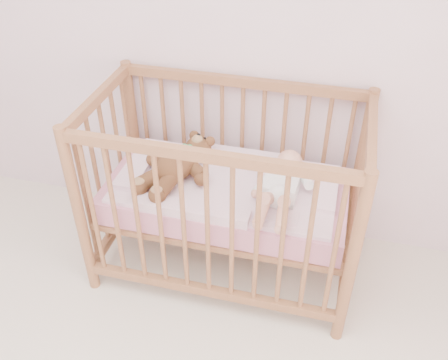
% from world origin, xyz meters
% --- Properties ---
extents(crib, '(1.36, 0.76, 1.00)m').
position_xyz_m(crib, '(0.29, 1.60, 0.50)').
color(crib, '#A36C45').
rests_on(crib, floor).
extents(mattress, '(1.22, 0.62, 0.13)m').
position_xyz_m(mattress, '(0.29, 1.60, 0.49)').
color(mattress, pink).
rests_on(mattress, crib).
extents(blanket, '(1.10, 0.58, 0.06)m').
position_xyz_m(blanket, '(0.29, 1.60, 0.56)').
color(blanket, '#F7AAC9').
rests_on(blanket, mattress).
extents(baby, '(0.31, 0.61, 0.14)m').
position_xyz_m(baby, '(0.57, 1.58, 0.64)').
color(baby, white).
rests_on(baby, blanket).
extents(teddy_bear, '(0.56, 0.66, 0.16)m').
position_xyz_m(teddy_bear, '(0.03, 1.58, 0.65)').
color(teddy_bear, brown).
rests_on(teddy_bear, blanket).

